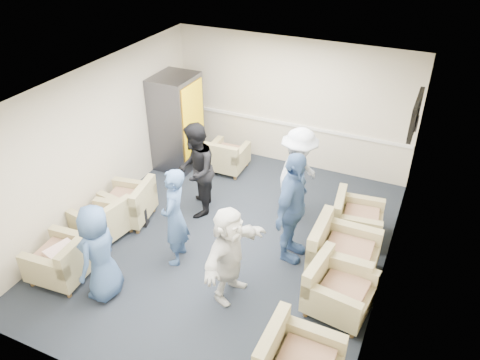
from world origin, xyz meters
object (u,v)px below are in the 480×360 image
at_px(armchair_right_midfar, 340,255).
at_px(armchair_right_far, 354,220).
at_px(armchair_left_near, 64,261).
at_px(person_back_left, 196,170).
at_px(armchair_right_midnear, 336,291).
at_px(vending_machine, 177,122).
at_px(person_front_right, 229,254).
at_px(armchair_left_mid, 104,221).
at_px(armchair_left_far, 130,204).
at_px(person_front_left, 99,253).
at_px(armchair_corner, 226,158).
at_px(person_mid_right, 292,208).
at_px(person_mid_left, 175,217).
at_px(person_back_right, 298,176).

bearing_deg(armchair_right_midfar, armchair_right_far, 0.10).
relative_size(armchair_left_near, person_back_left, 0.50).
bearing_deg(armchair_right_midnear, armchair_left_near, 112.81).
bearing_deg(vending_machine, armchair_left_near, -86.71).
bearing_deg(armchair_left_near, person_front_right, 102.51).
relative_size(armchair_left_mid, armchair_right_midnear, 0.96).
distance_m(armchair_left_mid, person_front_right, 2.57).
bearing_deg(armchair_left_mid, armchair_left_far, 178.03).
distance_m(armchair_right_far, vending_machine, 4.11).
bearing_deg(armchair_right_far, person_back_left, 93.62).
bearing_deg(person_front_right, person_front_left, 122.58).
xyz_separation_m(armchair_right_midfar, armchair_corner, (-2.92, 2.10, -0.07)).
height_order(armchair_right_far, person_mid_right, person_mid_right).
relative_size(armchair_left_near, armchair_right_far, 0.99).
bearing_deg(vending_machine, armchair_left_mid, -87.50).
xyz_separation_m(armchair_right_midnear, armchair_right_far, (-0.14, 1.76, -0.01)).
relative_size(armchair_corner, vending_machine, 0.40).
bearing_deg(person_mid_left, person_back_right, 129.49).
xyz_separation_m(person_front_left, person_mid_left, (0.58, 1.08, 0.06)).
xyz_separation_m(armchair_left_near, armchair_left_mid, (-0.10, 1.06, -0.02)).
relative_size(person_front_left, person_front_right, 1.01).
bearing_deg(person_back_right, person_mid_right, -156.93).
xyz_separation_m(armchair_right_midfar, person_front_left, (-3.00, -1.80, 0.38)).
relative_size(armchair_right_far, person_mid_left, 0.54).
height_order(armchair_right_midnear, person_front_right, person_front_right).
bearing_deg(armchair_right_far, armchair_right_midfar, 173.84).
bearing_deg(armchair_right_midfar, armchair_left_near, 115.26).
xyz_separation_m(armchair_corner, person_back_left, (0.16, -1.54, 0.57)).
xyz_separation_m(armchair_left_mid, person_front_right, (2.50, -0.33, 0.44)).
bearing_deg(armchair_corner, person_back_right, 150.92).
height_order(armchair_left_near, armchair_left_mid, armchair_left_near).
xyz_separation_m(armchair_left_mid, person_back_right, (2.77, 1.86, 0.57)).
distance_m(vending_machine, person_back_right, 3.00).
bearing_deg(armchair_right_midfar, armchair_left_far, 92.17).
relative_size(armchair_corner, person_back_left, 0.45).
distance_m(armchair_left_far, vending_machine, 2.21).
distance_m(armchair_left_far, armchair_right_far, 3.91).
bearing_deg(person_mid_right, armchair_right_midnear, -128.28).
bearing_deg(person_front_right, person_back_right, 1.66).
relative_size(armchair_left_far, vending_machine, 0.48).
xyz_separation_m(armchair_right_midfar, vending_machine, (-3.96, 1.95, 0.61)).
xyz_separation_m(armchair_left_far, person_mid_right, (2.90, 0.25, 0.61)).
distance_m(armchair_right_midnear, person_back_left, 3.21).
height_order(armchair_left_near, person_back_left, person_back_left).
bearing_deg(armchair_right_midfar, armchair_right_midnear, -169.64).
distance_m(vending_machine, person_back_left, 1.84).
distance_m(vending_machine, person_front_left, 3.87).
bearing_deg(armchair_left_near, person_mid_right, 118.48).
height_order(armchair_right_midnear, armchair_corner, armchair_right_midnear).
bearing_deg(person_front_left, person_back_left, 168.38).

